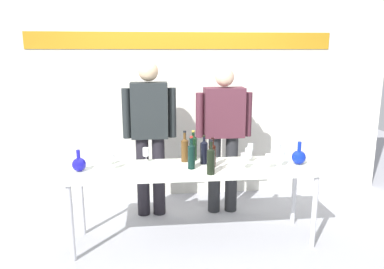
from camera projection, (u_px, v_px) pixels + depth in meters
The scene contains 22 objects.
ground_plane at pixel (194, 240), 3.72m from camera, with size 10.00×10.00×0.00m, color #A1A2AA.
back_wall at pixel (182, 79), 4.65m from camera, with size 5.27×0.11×3.00m.
display_table at pixel (194, 173), 3.57m from camera, with size 2.35×0.61×0.76m.
decanter_blue_left at pixel (79, 164), 3.41m from camera, with size 0.13×0.13×0.20m.
decanter_blue_right at pixel (299, 157), 3.63m from camera, with size 0.14×0.14×0.22m.
presenter_left at pixel (150, 130), 4.11m from camera, with size 0.59×0.22×1.74m.
presenter_right at pixel (224, 131), 4.20m from camera, with size 0.63×0.22×1.67m.
wine_bottle_0 at pixel (211, 160), 3.32m from camera, with size 0.07×0.07×0.32m.
wine_bottle_1 at pixel (212, 154), 3.53m from camera, with size 0.07×0.07×0.29m.
wine_bottle_2 at pixel (193, 147), 3.75m from camera, with size 0.08×0.08×0.31m.
wine_bottle_3 at pixel (185, 149), 3.70m from camera, with size 0.07×0.07×0.31m.
wine_bottle_4 at pixel (204, 151), 3.63m from camera, with size 0.07×0.07×0.28m.
wine_bottle_5 at pixel (191, 155), 3.47m from camera, with size 0.07×0.07×0.31m.
wine_glass_left_0 at pixel (108, 156), 3.58m from camera, with size 0.06×0.06×0.13m.
wine_glass_left_1 at pixel (111, 158), 3.44m from camera, with size 0.07×0.07×0.16m.
wine_glass_left_2 at pixel (146, 152), 3.70m from camera, with size 0.06×0.06×0.14m.
wine_glass_right_0 at pixel (278, 147), 3.79m from camera, with size 0.06×0.06×0.17m.
wine_glass_right_1 at pixel (249, 152), 3.68m from camera, with size 0.07×0.07×0.15m.
wine_glass_right_2 at pixel (244, 158), 3.47m from camera, with size 0.07×0.07×0.15m.
wine_glass_right_3 at pixel (269, 158), 3.46m from camera, with size 0.07×0.07×0.15m.
wine_glass_right_4 at pixel (250, 148), 3.83m from camera, with size 0.06×0.06×0.15m.
wine_glass_right_5 at pixel (282, 155), 3.54m from camera, with size 0.06×0.06×0.16m.
Camera 1 is at (-0.37, -3.38, 1.84)m, focal length 34.94 mm.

